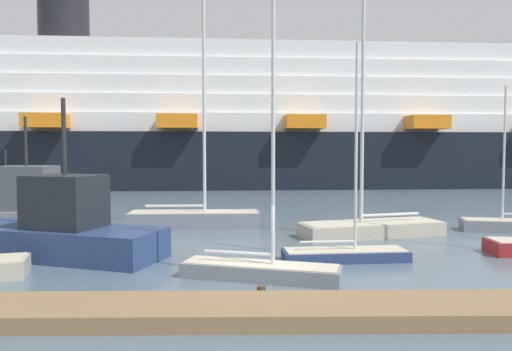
% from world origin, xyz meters
% --- Properties ---
extents(ground_plane, '(600.00, 600.00, 0.00)m').
position_xyz_m(ground_plane, '(0.00, 0.00, 0.00)').
color(ground_plane, slate).
extents(dock_pier, '(22.29, 2.37, 0.51)m').
position_xyz_m(dock_pier, '(0.00, -3.40, 0.21)').
color(dock_pier, olive).
rests_on(dock_pier, ground_plane).
extents(sailboat_1, '(5.06, 2.39, 7.67)m').
position_xyz_m(sailboat_1, '(13.46, 9.65, 0.40)').
color(sailboat_1, gray).
rests_on(sailboat_1, ground_plane).
extents(sailboat_2, '(5.51, 2.70, 9.73)m').
position_xyz_m(sailboat_2, '(0.05, 0.42, 0.46)').
color(sailboat_2, gray).
rests_on(sailboat_2, ground_plane).
extents(sailboat_4, '(4.98, 1.79, 8.45)m').
position_xyz_m(sailboat_4, '(3.43, 3.11, 0.37)').
color(sailboat_4, navy).
rests_on(sailboat_4, ground_plane).
extents(sailboat_5, '(7.57, 3.99, 14.44)m').
position_xyz_m(sailboat_5, '(5.78, 8.43, 0.62)').
color(sailboat_5, '#BCB29E').
rests_on(sailboat_5, ground_plane).
extents(sailboat_6, '(7.33, 2.11, 13.12)m').
position_xyz_m(sailboat_6, '(-3.40, 11.29, 0.64)').
color(sailboat_6, gray).
rests_on(sailboat_6, ground_plane).
extents(fishing_boat_0, '(5.81, 3.10, 4.32)m').
position_xyz_m(fishing_boat_0, '(-14.67, 13.39, 0.84)').
color(fishing_boat_0, navy).
rests_on(fishing_boat_0, ground_plane).
extents(fishing_boat_1, '(9.21, 5.45, 6.38)m').
position_xyz_m(fishing_boat_1, '(-8.00, 3.89, 1.10)').
color(fishing_boat_1, navy).
rests_on(fishing_boat_1, ground_plane).
extents(fishing_boat_2, '(7.49, 3.13, 6.05)m').
position_xyz_m(fishing_boat_2, '(-12.16, 9.72, 1.22)').
color(fishing_boat_2, gray).
rests_on(fishing_boat_2, ground_plane).
extents(cruise_ship, '(113.14, 23.06, 21.92)m').
position_xyz_m(cruise_ship, '(-1.78, 42.89, 7.06)').
color(cruise_ship, black).
rests_on(cruise_ship, ground_plane).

